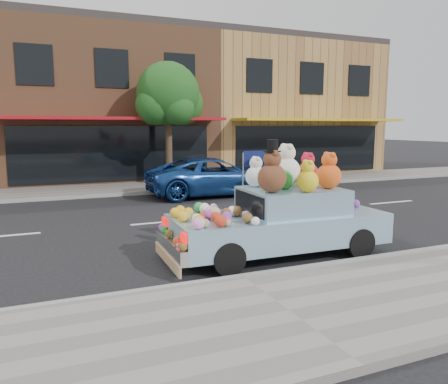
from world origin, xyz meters
name	(u,v)px	position (x,y,z in m)	size (l,w,h in m)	color
ground	(164,222)	(0.00, 0.00, 0.00)	(120.00, 120.00, 0.00)	black
near_sidewalk	(289,314)	(0.00, -6.50, 0.06)	(60.00, 3.00, 0.12)	gray
far_sidewalk	(122,189)	(0.00, 6.50, 0.06)	(60.00, 3.00, 0.12)	gray
near_kerb	(242,279)	(0.00, -5.00, 0.07)	(60.00, 0.12, 0.13)	gray
far_kerb	(129,194)	(0.00, 5.00, 0.07)	(60.00, 0.12, 0.13)	gray
storefront_mid	(101,105)	(0.00, 11.97, 3.64)	(10.00, 9.80, 7.30)	#905E3D
storefront_right	(273,108)	(10.00, 11.97, 3.64)	(10.00, 9.80, 7.30)	#AB8047
street_tree	(168,99)	(2.03, 6.55, 3.69)	(3.00, 2.70, 5.22)	#38281C
car_blue	(214,177)	(3.01, 3.87, 0.71)	(2.35, 5.10, 1.42)	navy
art_car	(280,215)	(1.38, -3.85, 0.82)	(4.52, 1.86, 2.34)	black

